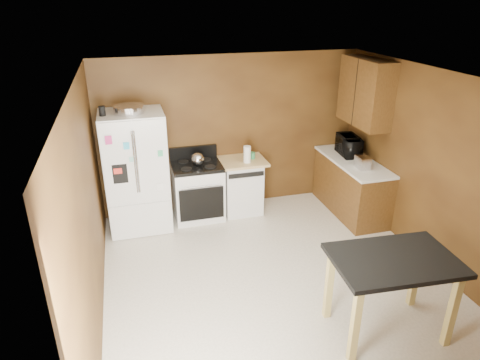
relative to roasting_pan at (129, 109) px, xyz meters
name	(u,v)px	position (x,y,z in m)	size (l,w,h in m)	color
floor	(276,279)	(1.56, -1.84, -1.85)	(4.50, 4.50, 0.00)	silver
ceiling	(284,81)	(1.56, -1.84, 0.65)	(4.50, 4.50, 0.00)	white
wall_back	(231,133)	(1.56, 0.41, -0.60)	(4.20, 4.20, 0.00)	brown
wall_front	(393,324)	(1.56, -4.09, -0.60)	(4.20, 4.20, 0.00)	brown
wall_left	(88,213)	(-0.54, -1.84, -0.60)	(4.50, 4.50, 0.00)	brown
wall_right	(435,172)	(3.66, -1.84, -0.60)	(4.50, 4.50, 0.00)	brown
roasting_pan	(129,109)	(0.00, 0.00, 0.00)	(0.42, 0.42, 0.10)	silver
pen_cup	(102,111)	(-0.35, -0.06, 0.01)	(0.09, 0.09, 0.13)	black
kettle	(198,159)	(0.94, 0.04, -0.85)	(0.20, 0.20, 0.20)	silver
paper_towel	(247,154)	(1.71, -0.01, -0.83)	(0.11, 0.11, 0.26)	white
green_canister	(252,155)	(1.84, 0.13, -0.91)	(0.09, 0.09, 0.10)	#3B9B5C
toaster	(362,162)	(3.31, -0.72, -0.86)	(0.15, 0.25, 0.18)	silver
microwave	(349,146)	(3.40, -0.13, -0.81)	(0.51, 0.35, 0.28)	black
refrigerator	(136,172)	(0.01, 0.02, -0.95)	(0.90, 0.80, 1.80)	white
gas_range	(198,190)	(0.92, 0.08, -1.39)	(0.76, 0.68, 1.10)	white
dishwasher	(241,185)	(1.64, 0.11, -1.40)	(0.78, 0.63, 0.89)	white
right_cabinets	(355,159)	(3.40, -0.36, -0.94)	(0.63, 1.58, 2.45)	brown
island	(393,270)	(2.38, -2.97, -1.08)	(1.29, 0.91, 0.91)	black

